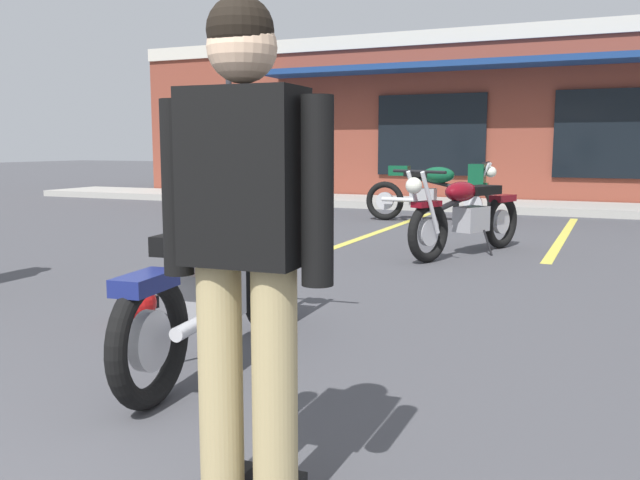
{
  "coord_description": "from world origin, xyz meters",
  "views": [
    {
      "loc": [
        1.87,
        -0.77,
        1.22
      ],
      "look_at": [
        -0.07,
        3.61,
        0.55
      ],
      "focal_mm": 37.9,
      "sensor_mm": 36.0,
      "label": 1
    }
  ],
  "objects_px": {
    "parking_lot_lamp_post": "(225,48)",
    "motorcycle_silver_naked": "(466,214)",
    "motorcycle_foreground_classic": "(220,281)",
    "helmet_on_pavement": "(138,303)",
    "person_in_black_shirt": "(245,230)",
    "motorcycle_red_sportbike": "(435,189)"
  },
  "relations": [
    {
      "from": "motorcycle_foreground_classic",
      "to": "helmet_on_pavement",
      "type": "distance_m",
      "value": 1.16
    },
    {
      "from": "parking_lot_lamp_post",
      "to": "person_in_black_shirt",
      "type": "bearing_deg",
      "value": -58.16
    },
    {
      "from": "helmet_on_pavement",
      "to": "motorcycle_silver_naked",
      "type": "bearing_deg",
      "value": 68.62
    },
    {
      "from": "motorcycle_silver_naked",
      "to": "person_in_black_shirt",
      "type": "bearing_deg",
      "value": -85.48
    },
    {
      "from": "person_in_black_shirt",
      "to": "helmet_on_pavement",
      "type": "xyz_separation_m",
      "value": [
        -1.94,
        1.84,
        -0.82
      ]
    },
    {
      "from": "motorcycle_silver_naked",
      "to": "parking_lot_lamp_post",
      "type": "height_order",
      "value": "parking_lot_lamp_post"
    },
    {
      "from": "motorcycle_foreground_classic",
      "to": "parking_lot_lamp_post",
      "type": "bearing_deg",
      "value": 121.3
    },
    {
      "from": "motorcycle_red_sportbike",
      "to": "motorcycle_silver_naked",
      "type": "height_order",
      "value": "same"
    },
    {
      "from": "motorcycle_red_sportbike",
      "to": "person_in_black_shirt",
      "type": "relative_size",
      "value": 1.26
    },
    {
      "from": "parking_lot_lamp_post",
      "to": "motorcycle_silver_naked",
      "type": "bearing_deg",
      "value": -37.63
    },
    {
      "from": "helmet_on_pavement",
      "to": "motorcycle_red_sportbike",
      "type": "bearing_deg",
      "value": 87.05
    },
    {
      "from": "motorcycle_silver_naked",
      "to": "helmet_on_pavement",
      "type": "relative_size",
      "value": 7.7
    },
    {
      "from": "person_in_black_shirt",
      "to": "parking_lot_lamp_post",
      "type": "relative_size",
      "value": 0.34
    },
    {
      "from": "person_in_black_shirt",
      "to": "motorcycle_silver_naked",
      "type": "bearing_deg",
      "value": 94.52
    },
    {
      "from": "motorcycle_red_sportbike",
      "to": "motorcycle_silver_naked",
      "type": "relative_size",
      "value": 1.05
    },
    {
      "from": "motorcycle_foreground_classic",
      "to": "motorcycle_red_sportbike",
      "type": "relative_size",
      "value": 1.0
    },
    {
      "from": "motorcycle_silver_naked",
      "to": "helmet_on_pavement",
      "type": "xyz_separation_m",
      "value": [
        -1.5,
        -3.82,
        -0.33
      ]
    },
    {
      "from": "person_in_black_shirt",
      "to": "helmet_on_pavement",
      "type": "bearing_deg",
      "value": 136.5
    },
    {
      "from": "motorcycle_foreground_classic",
      "to": "motorcycle_silver_naked",
      "type": "bearing_deg",
      "value": 83.4
    },
    {
      "from": "motorcycle_foreground_classic",
      "to": "helmet_on_pavement",
      "type": "bearing_deg",
      "value": 153.08
    },
    {
      "from": "motorcycle_red_sportbike",
      "to": "person_in_black_shirt",
      "type": "height_order",
      "value": "person_in_black_shirt"
    },
    {
      "from": "motorcycle_red_sportbike",
      "to": "parking_lot_lamp_post",
      "type": "distance_m",
      "value": 5.63
    }
  ]
}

